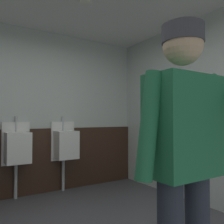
# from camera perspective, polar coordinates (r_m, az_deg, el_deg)

# --- Properties ---
(wall_back) EXTENTS (4.55, 0.12, 2.65)m
(wall_back) POSITION_cam_1_polar(r_m,az_deg,el_deg) (4.01, -20.21, 0.28)
(wall_back) COLOR silver
(wall_back) RESTS_ON ground_plane
(wall_right) EXTENTS (0.12, 4.56, 2.65)m
(wall_right) POSITION_cam_1_polar(r_m,az_deg,el_deg) (3.46, 24.39, 0.61)
(wall_right) COLOR silver
(wall_right) RESTS_ON ground_plane
(wainscot_band_back) EXTENTS (3.95, 0.03, 1.04)m
(wainscot_band_back) POSITION_cam_1_polar(r_m,az_deg,el_deg) (4.00, -20.09, -11.33)
(wainscot_band_back) COLOR #382319
(wainscot_band_back) RESTS_ON ground_plane
(downlight_far) EXTENTS (0.14, 0.14, 0.03)m
(downlight_far) POSITION_cam_1_polar(r_m,az_deg,el_deg) (3.20, -6.53, 25.06)
(downlight_far) COLOR white
(urinal_middle) EXTENTS (0.40, 0.34, 1.24)m
(urinal_middle) POSITION_cam_1_polar(r_m,az_deg,el_deg) (3.79, -21.96, -7.93)
(urinal_middle) COLOR white
(urinal_middle) RESTS_ON ground_plane
(urinal_right) EXTENTS (0.40, 0.34, 1.24)m
(urinal_right) POSITION_cam_1_polar(r_m,az_deg,el_deg) (4.00, -11.24, -7.68)
(urinal_right) COLOR white
(urinal_right) RESTS_ON ground_plane
(person) EXTENTS (0.64, 0.60, 1.73)m
(person) POSITION_cam_1_polar(r_m,az_deg,el_deg) (1.39, 17.25, -8.76)
(person) COLOR #2D3342
(person) RESTS_ON ground_plane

